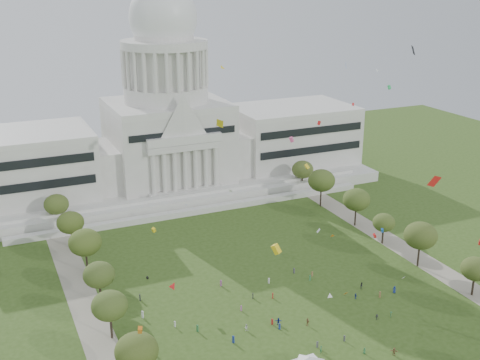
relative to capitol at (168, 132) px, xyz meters
The scene contains 30 objects.
ground 115.76m from the capitol, 90.00° to the right, with size 400.00×400.00×0.00m, color #324D18.
capitol is the anchor object (origin of this frame).
path_left 98.93m from the capitol, 119.87° to the right, with size 8.00×160.00×0.04m, color gray.
path_right 98.93m from the capitol, 60.13° to the right, with size 8.00×160.00×0.04m, color gray.
row_tree_l_1 125.32m from the capitol, 110.71° to the right, with size 8.86×8.86×12.59m.
row_tree_r_1 125.12m from the capitol, 68.16° to the right, with size 7.58×7.58×10.78m.
row_tree_l_2 107.19m from the capitol, 115.07° to the right, with size 8.42×8.42×11.97m.
row_tree_r_2 106.56m from the capitol, 65.33° to the right, with size 9.55×9.55×13.58m.
row_tree_l_3 92.14m from the capitol, 118.96° to the right, with size 8.12×8.12×11.55m.
row_tree_r_3 91.98m from the capitol, 60.70° to the right, with size 7.01×7.01×9.98m.
row_tree_l_4 76.50m from the capitol, 125.78° to the right, with size 9.29×9.29×13.21m.
row_tree_r_4 78.81m from the capitol, 54.84° to the right, with size 9.19×9.19×13.06m.
row_tree_l_5 63.64m from the capitol, 136.72° to the right, with size 8.33×8.33×11.85m.
row_tree_r_5 62.67m from the capitol, 44.94° to the right, with size 9.82×9.82×13.96m.
row_tree_l_6 54.69m from the capitol, 152.45° to the right, with size 8.19×8.19×11.64m.
row_tree_r_6 54.32m from the capitol, 28.99° to the right, with size 8.42×8.42×11.97m.
event_tent 128.40m from the capitol, 94.52° to the right, with size 8.13×8.13×4.40m.
person_0 111.80m from the capitol, 75.12° to the right, with size 0.96×0.62×1.96m, color navy.
person_2 105.13m from the capitol, 77.88° to the right, with size 0.91×0.56×1.88m, color #26262B.
person_3 118.11m from the capitol, 82.11° to the right, with size 0.96×0.50×1.49m, color #26262B.
person_4 112.31m from the capitol, 90.43° to the right, with size 1.17×0.64×2.00m, color olive.
person_5 109.44m from the capitol, 93.77° to the right, with size 1.65×0.65×1.78m, color navy.
person_6 127.33m from the capitol, 87.71° to the right, with size 0.73×0.47×1.49m, color #33723F.
person_7 123.14m from the capitol, 91.76° to the right, with size 0.67×0.49×1.83m, color #33723F.
person_8 109.54m from the capitol, 98.17° to the right, with size 0.85×0.52×1.74m, color silver.
person_9 119.12m from the capitol, 80.22° to the right, with size 0.98×0.51×1.52m, color #33723F.
person_10 108.00m from the capitol, 80.75° to the right, with size 0.94×0.51×1.61m, color navy.
person_11 130.78m from the capitol, 85.26° to the right, with size 1.72×0.68×1.86m, color olive.
distant_crowd 102.89m from the capitol, 99.02° to the right, with size 65.48×37.74×1.91m.
kite_swarm 108.78m from the capitol, 88.69° to the right, with size 89.77×106.51×62.41m.
Camera 1 is at (-67.01, -104.94, 79.93)m, focal length 45.00 mm.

